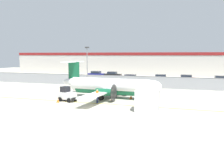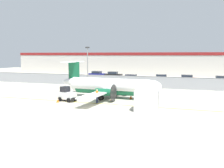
# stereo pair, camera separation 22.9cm
# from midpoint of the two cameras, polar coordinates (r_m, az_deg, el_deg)

# --- Properties ---
(ground_plane) EXTENTS (140.00, 140.00, 0.01)m
(ground_plane) POSITION_cam_midpoint_polar(r_m,az_deg,el_deg) (29.94, -1.92, -4.57)
(ground_plane) COLOR #B2AD99
(perimeter_fence) EXTENTS (98.00, 0.10, 2.10)m
(perimeter_fence) POSITION_cam_midpoint_polar(r_m,az_deg,el_deg) (44.96, 5.14, 0.63)
(perimeter_fence) COLOR gray
(perimeter_fence) RESTS_ON ground
(parking_lot_strip) EXTENTS (98.00, 17.00, 0.12)m
(parking_lot_strip) POSITION_cam_midpoint_polar(r_m,az_deg,el_deg) (56.27, 7.80, 0.74)
(parking_lot_strip) COLOR #38383A
(parking_lot_strip) RESTS_ON ground
(background_building) EXTENTS (91.00, 8.10, 6.50)m
(background_building) POSITION_cam_midpoint_polar(r_m,az_deg,el_deg) (74.27, 10.46, 4.60)
(background_building) COLOR beige
(background_building) RESTS_ON ground
(commuter_airplane) EXTENTS (14.51, 16.07, 4.92)m
(commuter_airplane) POSITION_cam_midpoint_polar(r_m,az_deg,el_deg) (33.72, -0.32, -0.54)
(commuter_airplane) COLOR white
(commuter_airplane) RESTS_ON ground
(baggage_tug) EXTENTS (2.52, 1.81, 1.88)m
(baggage_tug) POSITION_cam_midpoint_polar(r_m,az_deg,el_deg) (32.03, -10.42, -2.39)
(baggage_tug) COLOR silver
(baggage_tug) RESTS_ON ground
(ground_crew_worker) EXTENTS (0.39, 0.55, 1.70)m
(ground_crew_worker) POSITION_cam_midpoint_polar(r_m,az_deg,el_deg) (30.30, -3.61, -2.62)
(ground_crew_worker) COLOR #191E4C
(ground_crew_worker) RESTS_ON ground
(cargo_container) EXTENTS (2.55, 2.18, 2.20)m
(cargo_container) POSITION_cam_midpoint_polar(r_m,az_deg,el_deg) (26.33, 7.81, -3.77)
(cargo_container) COLOR silver
(cargo_container) RESTS_ON ground
(traffic_cone_near_left) EXTENTS (0.36, 0.36, 0.64)m
(traffic_cone_near_left) POSITION_cam_midpoint_polar(r_m,az_deg,el_deg) (31.53, -12.48, -3.58)
(traffic_cone_near_left) COLOR orange
(traffic_cone_near_left) RESTS_ON ground
(traffic_cone_near_right) EXTENTS (0.36, 0.36, 0.64)m
(traffic_cone_near_right) POSITION_cam_midpoint_polar(r_m,az_deg,el_deg) (32.34, -0.13, -3.16)
(traffic_cone_near_right) COLOR orange
(traffic_cone_near_right) RESTS_ON ground
(traffic_cone_far_left) EXTENTS (0.36, 0.36, 0.64)m
(traffic_cone_far_left) POSITION_cam_midpoint_polar(r_m,az_deg,el_deg) (35.67, -4.33, -2.25)
(traffic_cone_far_left) COLOR orange
(traffic_cone_far_left) RESTS_ON ground
(traffic_cone_far_right) EXTENTS (0.36, 0.36, 0.64)m
(traffic_cone_far_right) POSITION_cam_midpoint_polar(r_m,az_deg,el_deg) (33.47, 4.17, -2.85)
(traffic_cone_far_right) COLOR orange
(traffic_cone_far_right) RESTS_ON ground
(parked_car_0) EXTENTS (4.31, 2.24, 1.58)m
(parked_car_0) POSITION_cam_midpoint_polar(r_m,az_deg,el_deg) (63.80, -3.69, 2.24)
(parked_car_0) COLOR navy
(parked_car_0) RESTS_ON parking_lot_strip
(parked_car_1) EXTENTS (4.25, 2.11, 1.58)m
(parked_car_1) POSITION_cam_midpoint_polar(r_m,az_deg,el_deg) (61.88, 0.03, 2.11)
(parked_car_1) COLOR black
(parked_car_1) RESTS_ON parking_lot_strip
(parked_car_2) EXTENTS (4.28, 2.17, 1.58)m
(parked_car_2) POSITION_cam_midpoint_polar(r_m,az_deg,el_deg) (53.40, 3.97, 1.36)
(parked_car_2) COLOR #19662D
(parked_car_2) RESTS_ON parking_lot_strip
(parked_car_3) EXTENTS (4.35, 2.34, 1.58)m
(parked_car_3) POSITION_cam_midpoint_polar(r_m,az_deg,el_deg) (54.15, 10.81, 1.33)
(parked_car_3) COLOR silver
(parked_car_3) RESTS_ON parking_lot_strip
(parked_car_4) EXTENTS (4.34, 2.30, 1.58)m
(parked_car_4) POSITION_cam_midpoint_polar(r_m,az_deg,el_deg) (54.26, 16.33, 1.19)
(parked_car_4) COLOR red
(parked_car_4) RESTS_ON parking_lot_strip
(parked_car_5) EXTENTS (4.28, 2.16, 1.58)m
(parked_car_5) POSITION_cam_midpoint_polar(r_m,az_deg,el_deg) (54.06, 23.62, 0.88)
(parked_car_5) COLOR #19662D
(parked_car_5) RESTS_ON parking_lot_strip
(apron_light_pole) EXTENTS (0.70, 0.30, 7.27)m
(apron_light_pole) POSITION_cam_midpoint_polar(r_m,az_deg,el_deg) (45.25, -5.85, 4.71)
(apron_light_pole) COLOR slate
(apron_light_pole) RESTS_ON ground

